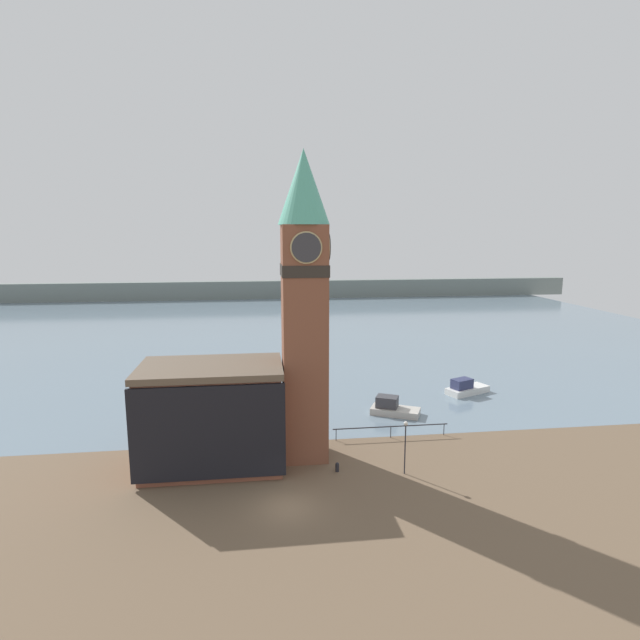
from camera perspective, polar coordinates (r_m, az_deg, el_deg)
The scene contains 10 objects.
ground_plane at distance 35.70m, azimuth -3.74°, elevation -20.56°, with size 160.00×160.00×0.00m, color brown.
water at distance 103.00m, azimuth -6.15°, elevation -0.34°, with size 160.00×120.00×0.00m.
far_shoreline at distance 142.26m, azimuth -6.49°, elevation 3.46°, with size 180.00×3.00×5.00m.
pier_railing at distance 46.04m, azimuth 8.10°, elevation -12.08°, with size 10.52×0.08×1.09m.
clock_tower at distance 38.91m, azimuth -1.80°, elevation 2.26°, with size 3.96×3.96×24.32m.
pier_building at distance 40.40m, azimuth -12.22°, elevation -10.63°, with size 11.05×6.96×8.12m.
boat_near at distance 51.79m, azimuth 8.29°, elevation -9.92°, with size 5.29×4.07×1.82m.
boat_far at distance 59.87m, azimuth 16.31°, elevation -7.48°, with size 5.55×3.88×1.83m.
mooring_bollard_near at distance 39.94m, azimuth 1.98°, elevation -16.40°, with size 0.31×0.31×0.73m.
lamp_post at distance 39.09m, azimuth 9.73°, elevation -13.11°, with size 0.32×0.32×4.19m.
Camera 1 is at (-1.69, -30.77, 18.02)m, focal length 28.00 mm.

